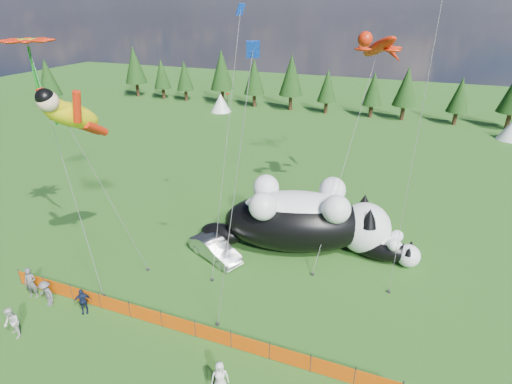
% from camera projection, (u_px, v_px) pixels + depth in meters
% --- Properties ---
extents(ground, '(160.00, 160.00, 0.00)m').
position_uv_depth(ground, '(206.00, 296.00, 23.36)').
color(ground, '#0C3A0A').
rests_on(ground, ground).
extents(safety_fence, '(22.06, 0.06, 1.10)m').
position_uv_depth(safety_fence, '(178.00, 324.00, 20.61)').
color(safety_fence, '#262626').
rests_on(safety_fence, ground).
extents(tree_line, '(90.00, 4.00, 8.00)m').
position_uv_depth(tree_line, '(343.00, 88.00, 59.62)').
color(tree_line, black).
rests_on(tree_line, ground).
extents(festival_tents, '(50.00, 3.20, 2.80)m').
position_uv_depth(festival_tents, '(418.00, 120.00, 52.97)').
color(festival_tents, white).
rests_on(festival_tents, ground).
extents(cat_large, '(12.93, 7.12, 4.76)m').
position_uv_depth(cat_large, '(305.00, 219.00, 27.08)').
color(cat_large, black).
rests_on(cat_large, ground).
extents(cat_small, '(5.64, 2.46, 2.04)m').
position_uv_depth(cat_small, '(382.00, 246.00, 26.39)').
color(cat_small, black).
rests_on(cat_small, ground).
extents(car, '(4.34, 3.06, 1.36)m').
position_uv_depth(car, '(215.00, 249.00, 26.55)').
color(car, '#B6B6BB').
rests_on(car, ground).
extents(spectator_a, '(0.82, 0.66, 1.95)m').
position_uv_depth(spectator_a, '(31.00, 283.00, 22.90)').
color(spectator_a, '#57575C').
rests_on(spectator_a, ground).
extents(spectator_b, '(1.00, 0.82, 1.79)m').
position_uv_depth(spectator_b, '(12.00, 323.00, 20.14)').
color(spectator_b, silver).
rests_on(spectator_b, ground).
extents(spectator_c, '(1.02, 0.91, 1.57)m').
position_uv_depth(spectator_c, '(83.00, 301.00, 21.79)').
color(spectator_c, '#141D38').
rests_on(spectator_c, ground).
extents(spectator_d, '(1.12, 0.69, 1.62)m').
position_uv_depth(spectator_d, '(46.00, 294.00, 22.30)').
color(spectator_d, '#57575C').
rests_on(spectator_d, ground).
extents(spectator_e, '(0.93, 0.82, 1.60)m').
position_uv_depth(spectator_e, '(220.00, 377.00, 17.37)').
color(spectator_e, silver).
rests_on(spectator_e, ground).
extents(superhero_kite, '(4.07, 4.15, 12.28)m').
position_uv_depth(superhero_kite, '(72.00, 115.00, 20.48)').
color(superhero_kite, yellow).
rests_on(superhero_kite, ground).
extents(gecko_kite, '(6.02, 13.88, 16.29)m').
position_uv_depth(gecko_kite, '(379.00, 47.00, 27.82)').
color(gecko_kite, red).
rests_on(gecko_kite, ground).
extents(flower_kite, '(6.19, 4.37, 14.59)m').
position_uv_depth(flower_kite, '(28.00, 44.00, 21.30)').
color(flower_kite, red).
rests_on(flower_kite, ground).
extents(diamond_kite_a, '(0.50, 5.24, 16.07)m').
position_uv_depth(diamond_kite_a, '(238.00, 31.00, 22.20)').
color(diamond_kite_a, '#0C37BF').
rests_on(diamond_kite_a, ground).
extents(diamond_kite_c, '(2.19, 1.53, 14.58)m').
position_uv_depth(diamond_kite_c, '(251.00, 68.00, 16.06)').
color(diamond_kite_c, '#0C37BF').
rests_on(diamond_kite_c, ground).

